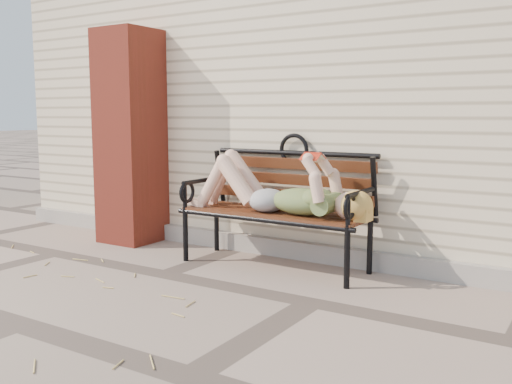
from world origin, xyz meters
The scene contains 7 objects.
ground centered at (0.00, 0.00, 0.00)m, with size 80.00×80.00×0.00m, color gray.
house_wall centered at (0.00, 3.00, 1.50)m, with size 8.00×4.00×3.00m, color beige.
foundation_strip centered at (0.00, 0.97, 0.07)m, with size 8.00×0.10×0.15m, color #A29B93.
brick_pillar centered at (-2.30, 0.75, 1.00)m, with size 0.50×0.50×2.00m, color #A13324.
garden_bench centered at (-0.65, 0.73, 0.59)m, with size 1.64×0.65×1.06m.
reading_woman centered at (-0.64, 0.60, 0.63)m, with size 1.55×0.35×0.49m.
straw_scatter centered at (-1.74, -0.71, 0.01)m, with size 2.68×1.70×0.01m.
Camera 1 is at (1.59, -3.21, 1.20)m, focal length 40.00 mm.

